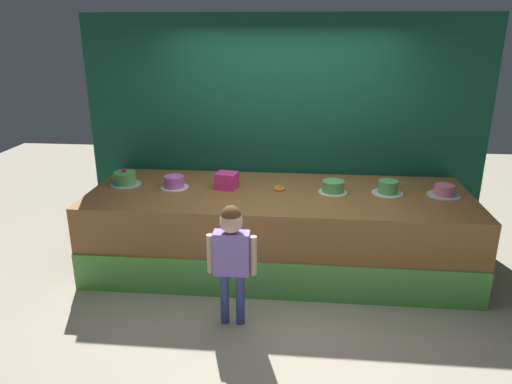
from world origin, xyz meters
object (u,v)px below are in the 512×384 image
object	(u,v)px
cake_far_left	(125,179)
cake_left	(174,182)
pink_box	(227,180)
cake_right	(388,188)
cake_far_right	(444,191)
cake_center	(333,187)
child_figure	(232,249)
donut	(279,188)

from	to	relation	value
cake_far_left	cake_left	distance (m)	0.56
pink_box	cake_right	world-z (taller)	pink_box
cake_right	cake_far_right	world-z (taller)	cake_right
cake_left	cake_center	distance (m)	1.68
cake_far_right	cake_right	bearing A→B (deg)	179.30
cake_left	cake_far_right	world-z (taller)	cake_left
cake_left	cake_far_left	bearing A→B (deg)	174.58
cake_far_left	cake_center	world-z (taller)	cake_far_left
child_figure	donut	bearing A→B (deg)	74.16
child_figure	cake_far_right	size ratio (longest dim) A/B	3.31
cake_center	cake_left	bearing A→B (deg)	-179.76
child_figure	cake_far_right	xyz separation A→B (m)	(2.01, 1.17, 0.19)
cake_far_left	cake_far_right	distance (m)	3.35
cake_right	cake_far_right	bearing A→B (deg)	-0.70
donut	cake_left	world-z (taller)	cake_left
cake_center	pink_box	bearing A→B (deg)	178.18
cake_right	child_figure	bearing A→B (deg)	-141.03
pink_box	donut	xyz separation A→B (m)	(0.56, -0.01, -0.07)
cake_center	cake_far_left	bearing A→B (deg)	178.82
cake_left	cake_right	xyz separation A→B (m)	(2.23, 0.03, 0.00)
child_figure	cake_left	size ratio (longest dim) A/B	3.68
child_figure	cake_center	bearing A→B (deg)	52.28
child_figure	pink_box	world-z (taller)	child_figure
pink_box	cake_right	distance (m)	1.68
child_figure	cake_left	world-z (taller)	child_figure
cake_far_left	cake_right	distance (m)	2.79
cake_center	cake_far_right	bearing A→B (deg)	0.62
child_figure	pink_box	xyz separation A→B (m)	(-0.22, 1.19, 0.22)
pink_box	cake_far_left	world-z (taller)	cake_far_left
cake_far_right	cake_left	bearing A→B (deg)	-179.61
donut	cake_right	distance (m)	1.12
donut	cake_far_left	bearing A→B (deg)	179.41
pink_box	cake_far_left	size ratio (longest dim) A/B	0.64
cake_far_left	cake_center	distance (m)	2.24
child_figure	cake_far_right	world-z (taller)	child_figure
child_figure	cake_far_left	bearing A→B (deg)	138.07
cake_center	cake_right	world-z (taller)	cake_right
child_figure	cake_far_left	size ratio (longest dim) A/B	3.30
child_figure	donut	distance (m)	1.24
cake_far_right	pink_box	bearing A→B (deg)	179.40
child_figure	cake_center	distance (m)	1.48
donut	cake_center	distance (m)	0.56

